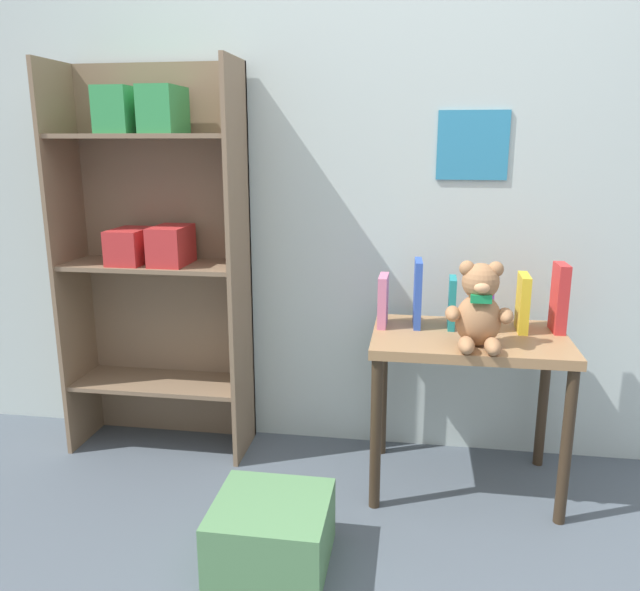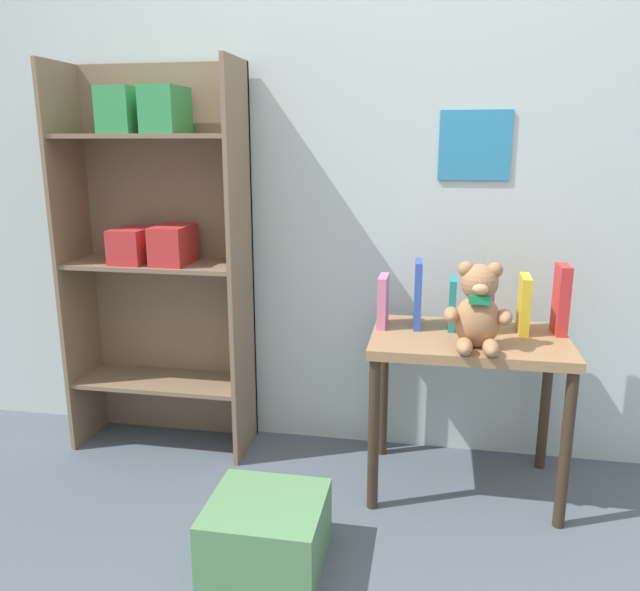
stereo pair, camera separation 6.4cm
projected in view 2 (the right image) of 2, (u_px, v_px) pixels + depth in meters
The scene contains 11 objects.
wall_back at pixel (410, 153), 2.48m from camera, with size 4.80×0.07×2.50m.
bookshelf_side at pixel (159, 239), 2.59m from camera, with size 0.75×0.30×1.61m.
display_table at pixel (468, 359), 2.29m from camera, with size 0.71×0.47×0.61m.
teddy_bear at pixel (478, 310), 2.11m from camera, with size 0.23×0.21×0.30m.
book_standing_pink at pixel (383, 301), 2.37m from camera, with size 0.03×0.14×0.20m, color #D17093.
book_standing_blue at pixel (418, 294), 2.36m from camera, with size 0.03×0.14×0.26m, color #2D51B7.
book_standing_teal at pixel (452, 304), 2.34m from camera, with size 0.03×0.12×0.19m, color teal.
book_standing_purple at pixel (488, 304), 2.32m from camera, with size 0.03×0.13×0.21m, color purple.
book_standing_yellow at pixel (524, 304), 2.30m from camera, with size 0.03×0.15×0.21m, color gold.
book_standing_red at pixel (561, 300), 2.27m from camera, with size 0.04×0.12×0.26m, color red.
storage_bin at pixel (266, 532), 1.95m from camera, with size 0.36×0.35×0.21m.
Camera 2 is at (0.11, -1.06, 1.30)m, focal length 35.00 mm.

